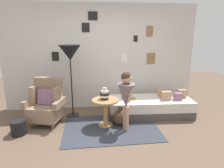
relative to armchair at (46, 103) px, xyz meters
The scene contains 16 objects.
ground_plane 1.69m from the armchair, 40.72° to the right, with size 12.00×12.00×0.00m, color brown.
gallery_wall 1.75m from the armchair, 35.41° to the left, with size 4.80×0.12×2.60m.
rug 1.47m from the armchair, 18.12° to the right, with size 1.90×1.33×0.01m, color #333842.
armchair is the anchor object (origin of this frame).
daybed 2.34m from the armchair, ahead, with size 1.94×0.91×0.40m.
pillow_head 3.10m from the armchair, ahead, with size 0.19×0.12×0.19m, color tan.
pillow_mid 2.92m from the armchair, ahead, with size 0.18×0.12×0.17m, color gray.
pillow_back 2.66m from the armchair, ahead, with size 0.21×0.12×0.20m, color tan.
pillow_extra 2.66m from the armchair, ahead, with size 0.17×0.12×0.19m, color tan.
side_table 1.27m from the armchair, 13.07° to the right, with size 0.55×0.55×0.57m.
vase_striped 1.27m from the armchair, 11.81° to the right, with size 0.20×0.20×0.24m.
floor_lamp 1.16m from the armchair, 29.91° to the left, with size 0.47×0.47×1.64m.
person_child 1.73m from the armchair, 18.17° to the right, with size 0.34×0.34×1.19m.
book_on_daybed 1.86m from the armchair, ahead, with size 0.22×0.16×0.03m, color olive.
demijohn_near 1.60m from the armchair, 11.09° to the right, with size 0.33×0.33×0.42m.
magazine_basket 0.71m from the armchair, 134.28° to the right, with size 0.28×0.28×0.28m, color black.
Camera 1 is at (-0.34, -2.96, 1.87)m, focal length 31.10 mm.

